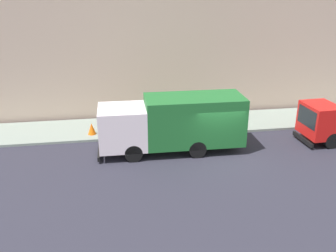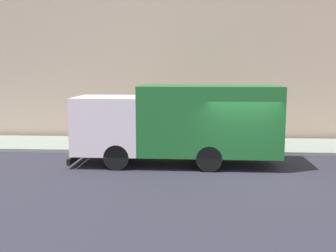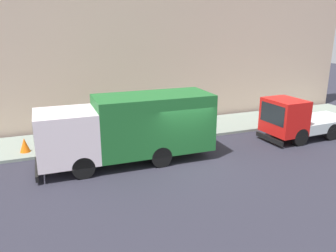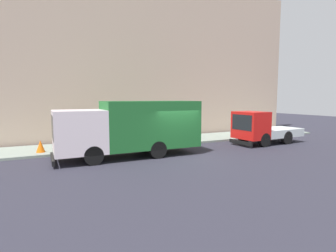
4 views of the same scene
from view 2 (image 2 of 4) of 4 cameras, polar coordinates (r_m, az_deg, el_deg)
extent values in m
plane|color=#2A2935|center=(14.54, 10.45, -6.50)|extent=(80.00, 80.00, 0.00)
cube|color=gray|center=(19.17, 8.75, -2.73)|extent=(3.57, 30.00, 0.14)
cube|color=#C1A58F|center=(21.29, 8.54, 15.20)|extent=(0.50, 30.00, 12.62)
cube|color=white|center=(15.65, -8.32, 0.25)|extent=(2.37, 2.47, 2.12)
cube|color=black|center=(15.92, -12.55, 1.20)|extent=(1.97, 0.08, 1.19)
cube|color=#1E652B|center=(15.26, 5.77, 0.91)|extent=(2.41, 5.21, 2.55)
cube|color=black|center=(16.19, -12.66, -4.15)|extent=(2.25, 0.15, 0.24)
cylinder|color=black|center=(14.75, -7.24, -4.38)|extent=(0.31, 0.93, 0.92)
cylinder|color=black|center=(16.71, -5.85, -2.89)|extent=(0.31, 0.93, 0.92)
cylinder|color=black|center=(14.46, 5.80, -4.60)|extent=(0.31, 0.93, 0.92)
cylinder|color=black|center=(16.46, 5.62, -3.05)|extent=(0.31, 0.93, 0.92)
cylinder|color=brown|center=(18.93, -3.61, -1.17)|extent=(0.28, 0.28, 0.91)
cylinder|color=#A3212A|center=(18.82, -3.63, 1.13)|extent=(0.37, 0.37, 0.62)
sphere|color=#90614F|center=(18.78, -3.64, 2.41)|extent=(0.22, 0.22, 0.22)
cone|color=orange|center=(18.76, -11.86, -1.75)|extent=(0.48, 0.48, 0.69)
cylinder|color=#4C5156|center=(17.43, 5.94, 0.65)|extent=(0.08, 0.08, 2.49)
cube|color=blue|center=(17.33, 5.92, 3.92)|extent=(0.44, 0.03, 0.36)
camera|label=1|loc=(6.67, -129.90, 42.69)|focal=39.04mm
camera|label=3|loc=(4.90, -74.75, 30.64)|focal=36.26mm
camera|label=4|loc=(5.27, -69.74, -2.13)|focal=28.45mm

